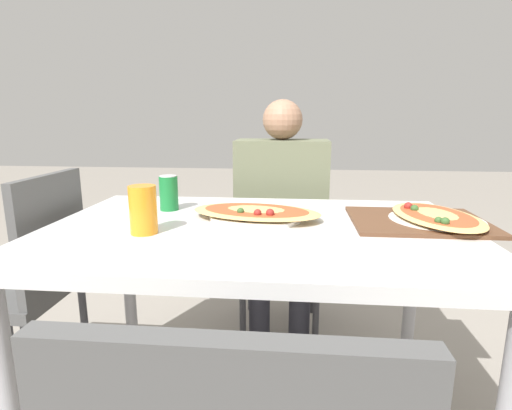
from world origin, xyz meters
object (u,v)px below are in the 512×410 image
object	(u,v)px
chair_side_left	(26,277)
chair_far_seated	(282,231)
dining_table	(257,247)
soda_can	(169,193)
drink_glass	(143,210)
pizza_second	(436,217)
pizza_main	(256,213)
person_seated	(281,201)

from	to	relation	value
chair_side_left	chair_far_seated	bearing A→B (deg)	-52.66
dining_table	soda_can	size ratio (longest dim) A/B	10.38
drink_glass	pizza_second	size ratio (longest dim) A/B	0.33
chair_far_seated	chair_side_left	size ratio (longest dim) A/B	1.00
pizza_main	drink_glass	distance (m)	0.37
pizza_main	soda_can	distance (m)	0.34
person_seated	chair_side_left	bearing A→B (deg)	32.52
chair_side_left	pizza_main	distance (m)	0.87
chair_side_left	drink_glass	distance (m)	0.63
pizza_second	person_seated	bearing A→B (deg)	131.97
person_seated	drink_glass	bearing A→B (deg)	63.78
chair_far_seated	soda_can	world-z (taller)	chair_far_seated
chair_far_seated	pizza_second	size ratio (longest dim) A/B	2.03
pizza_main	pizza_second	world-z (taller)	same
person_seated	soda_can	xyz separation A→B (m)	(-0.39, -0.46, 0.12)
dining_table	chair_far_seated	xyz separation A→B (m)	(0.05, 0.76, -0.17)
drink_glass	chair_far_seated	bearing A→B (deg)	66.79
chair_far_seated	drink_glass	world-z (taller)	same
dining_table	pizza_second	distance (m)	0.57
soda_can	drink_glass	size ratio (longest dim) A/B	0.90
person_seated	soda_can	size ratio (longest dim) A/B	9.04
pizza_main	chair_side_left	bearing A→B (deg)	-179.13
dining_table	chair_far_seated	size ratio (longest dim) A/B	1.51
pizza_main	soda_can	world-z (taller)	soda_can
dining_table	chair_side_left	bearing A→B (deg)	175.01
chair_far_seated	chair_side_left	xyz separation A→B (m)	(-0.89, -0.68, 0.00)
dining_table	person_seated	distance (m)	0.65
chair_far_seated	person_seated	xyz separation A→B (m)	(-0.00, -0.11, 0.18)
soda_can	person_seated	bearing A→B (deg)	49.52
chair_far_seated	dining_table	bearing A→B (deg)	85.90
pizza_main	pizza_second	xyz separation A→B (m)	(0.57, -0.00, 0.00)
person_seated	drink_glass	size ratio (longest dim) A/B	8.11
chair_side_left	drink_glass	world-z (taller)	same
pizza_second	dining_table	bearing A→B (deg)	-171.63
drink_glass	pizza_second	bearing A→B (deg)	12.40
chair_side_left	pizza_main	xyz separation A→B (m)	(0.83, 0.01, 0.25)
drink_glass	soda_can	bearing A→B (deg)	93.67
drink_glass	pizza_second	world-z (taller)	drink_glass
dining_table	pizza_second	xyz separation A→B (m)	(0.56, 0.08, 0.09)
soda_can	pizza_second	distance (m)	0.90
chair_side_left	drink_glass	xyz separation A→B (m)	(0.52, -0.18, 0.30)
pizza_main	pizza_second	distance (m)	0.57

